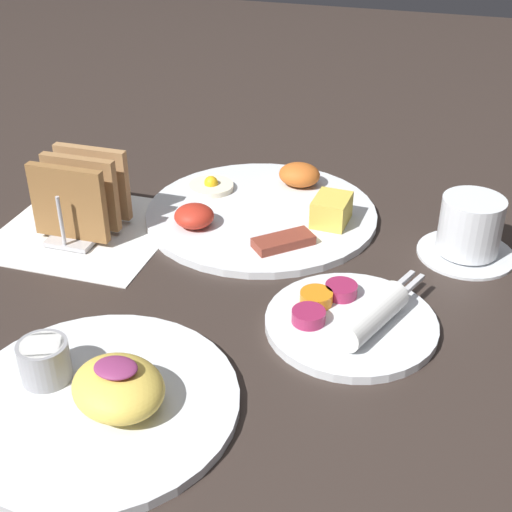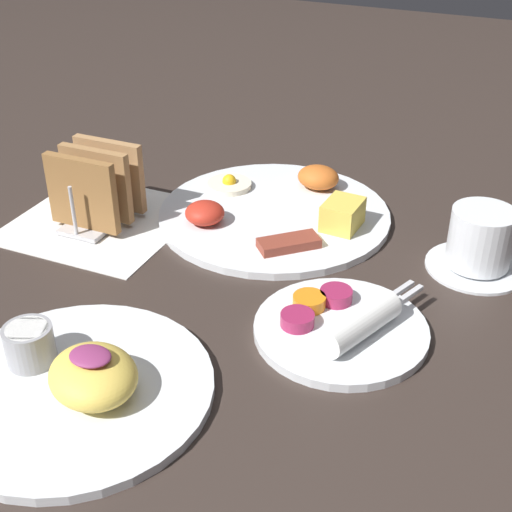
# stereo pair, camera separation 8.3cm
# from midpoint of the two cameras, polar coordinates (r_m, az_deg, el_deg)

# --- Properties ---
(ground_plane) EXTENTS (3.00, 3.00, 0.00)m
(ground_plane) POSITION_cam_midpoint_polar(r_m,az_deg,el_deg) (0.82, -5.74, -3.11)
(ground_plane) COLOR #332823
(napkin_flat) EXTENTS (0.22, 0.22, 0.00)m
(napkin_flat) POSITION_cam_midpoint_polar(r_m,az_deg,el_deg) (0.98, -15.79, 1.96)
(napkin_flat) COLOR white
(napkin_flat) RESTS_ON ground_plane
(plate_breakfast) EXTENTS (0.31, 0.31, 0.05)m
(plate_breakfast) POSITION_cam_midpoint_polar(r_m,az_deg,el_deg) (0.97, -1.81, 3.62)
(plate_breakfast) COLOR white
(plate_breakfast) RESTS_ON ground_plane
(plate_condiments) EXTENTS (0.18, 0.18, 0.04)m
(plate_condiments) POSITION_cam_midpoint_polar(r_m,az_deg,el_deg) (0.76, 4.62, -5.16)
(plate_condiments) COLOR white
(plate_condiments) RESTS_ON ground_plane
(plate_foreground) EXTENTS (0.26, 0.26, 0.06)m
(plate_foreground) POSITION_cam_midpoint_polar(r_m,az_deg,el_deg) (0.69, -15.99, -10.74)
(plate_foreground) COLOR white
(plate_foreground) RESTS_ON ground_plane
(toast_rack) EXTENTS (0.10, 0.12, 0.10)m
(toast_rack) POSITION_cam_midpoint_polar(r_m,az_deg,el_deg) (0.95, -16.22, 4.58)
(toast_rack) COLOR #B7B7BC
(toast_rack) RESTS_ON ground_plane
(coffee_cup) EXTENTS (0.12, 0.12, 0.08)m
(coffee_cup) POSITION_cam_midpoint_polar(r_m,az_deg,el_deg) (0.90, 14.23, 1.96)
(coffee_cup) COLOR white
(coffee_cup) RESTS_ON ground_plane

